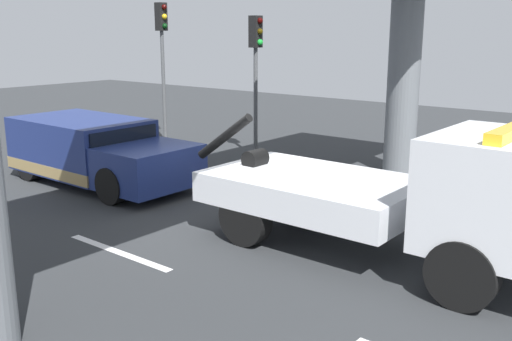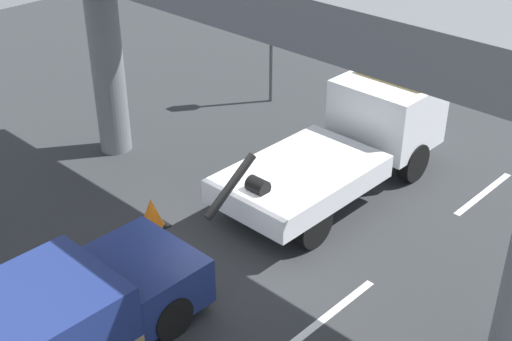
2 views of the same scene
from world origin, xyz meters
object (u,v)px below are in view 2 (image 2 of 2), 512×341
object	(u,v)px
tow_truck_white	(352,139)
towed_van_green	(47,328)
traffic_cone_orange	(152,213)
traffic_light_mid	(272,10)

from	to	relation	value
tow_truck_white	towed_van_green	xyz separation A→B (m)	(-8.47, 0.00, -0.42)
towed_van_green	traffic_cone_orange	world-z (taller)	towed_van_green
towed_van_green	traffic_light_mid	xyz separation A→B (m)	(10.81, 4.81, 2.13)
traffic_light_mid	traffic_cone_orange	xyz separation A→B (m)	(-6.99, -2.78, -2.56)
tow_truck_white	towed_van_green	world-z (taller)	tow_truck_white
traffic_cone_orange	towed_van_green	bearing A→B (deg)	-152.04
tow_truck_white	towed_van_green	distance (m)	8.48
tow_truck_white	traffic_cone_orange	distance (m)	5.15
tow_truck_white	traffic_light_mid	distance (m)	5.61
tow_truck_white	traffic_cone_orange	bearing A→B (deg)	156.40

